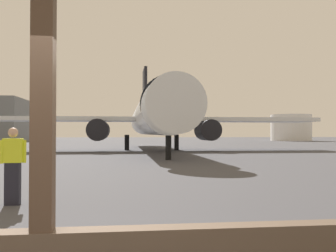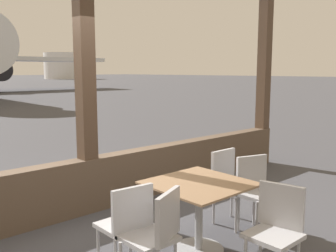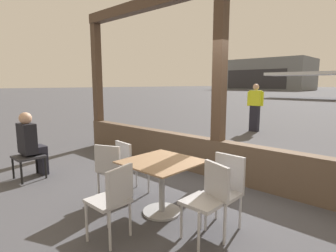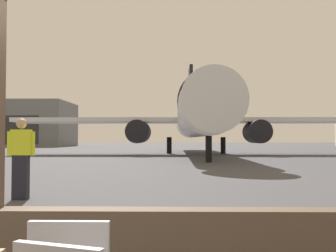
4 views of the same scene
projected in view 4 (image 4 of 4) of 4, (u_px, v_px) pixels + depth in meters
ground_plane at (161, 151)px, 43.31m from camera, size 220.00×220.00×0.00m
airplane at (197, 117)px, 34.11m from camera, size 31.05×31.22×9.93m
ground_crew_worker at (21, 157)px, 8.57m from camera, size 0.54×0.27×1.74m
distant_hangar at (9, 124)px, 75.50m from camera, size 23.09×13.87×8.29m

